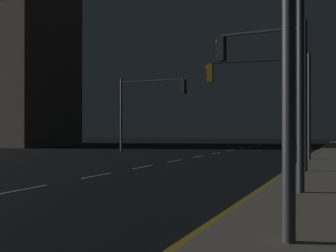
# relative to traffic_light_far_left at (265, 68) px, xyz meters

# --- Properties ---
(ground_plane) EXTENTS (112.00, 112.00, 0.00)m
(ground_plane) POSITION_rel_traffic_light_far_left_xyz_m (-5.34, 1.33, -3.94)
(ground_plane) COLOR black
(ground_plane) RESTS_ON ground
(sidewalk_right) EXTENTS (2.83, 77.00, 0.14)m
(sidewalk_right) POSITION_rel_traffic_light_far_left_xyz_m (2.34, 1.33, -3.87)
(sidewalk_right) COLOR #9E937F
(sidewalk_right) RESTS_ON ground
(lane_markings_center) EXTENTS (0.14, 50.00, 0.01)m
(lane_markings_center) POSITION_rel_traffic_light_far_left_xyz_m (-5.34, 4.83, -3.94)
(lane_markings_center) COLOR silver
(lane_markings_center) RESTS_ON ground
(lane_edge_line) EXTENTS (0.14, 53.00, 0.01)m
(lane_edge_line) POSITION_rel_traffic_light_far_left_xyz_m (0.67, 6.33, -3.94)
(lane_edge_line) COLOR gold
(lane_edge_line) RESTS_ON ground
(traffic_light_far_left) EXTENTS (3.54, 0.74, 5.43)m
(traffic_light_far_left) POSITION_rel_traffic_light_far_left_xyz_m (0.00, 0.00, 0.00)
(traffic_light_far_left) COLOR #38383D
(traffic_light_far_left) RESTS_ON sidewalk_right
(traffic_light_far_right) EXTENTS (5.24, 0.89, 5.20)m
(traffic_light_far_right) POSITION_rel_traffic_light_far_left_xyz_m (-9.93, 12.17, -0.21)
(traffic_light_far_right) COLOR #4C4C51
(traffic_light_far_right) RESTS_ON ground
(traffic_light_mid_right) EXTENTS (5.30, 0.39, 5.20)m
(traffic_light_mid_right) POSITION_rel_traffic_light_far_left_xyz_m (-1.22, 6.14, -0.06)
(traffic_light_mid_right) COLOR #38383D
(traffic_light_mid_right) RESTS_ON sidewalk_right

